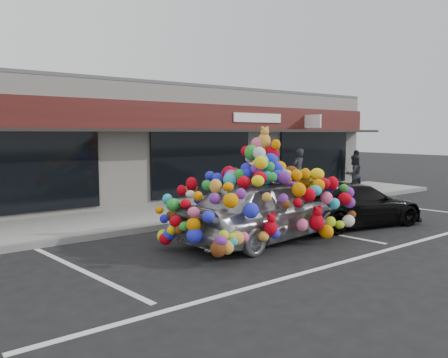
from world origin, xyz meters
TOP-DOWN VIEW (x-y plane):
  - ground at (0.00, 0.00)m, footprint 90.00×90.00m
  - shop_building at (0.00, 8.44)m, footprint 24.00×7.20m
  - sidewalk at (0.00, 4.00)m, footprint 26.00×3.00m
  - kerb at (0.00, 2.50)m, footprint 26.00×0.18m
  - parking_stripe_left at (-3.20, 0.20)m, footprint 0.73×4.37m
  - parking_stripe_mid at (2.80, 0.20)m, footprint 0.73×4.37m
  - parking_stripe_right at (8.20, 0.20)m, footprint 0.73×4.37m
  - lane_line at (2.00, -2.30)m, footprint 14.00×0.12m
  - toy_car at (1.09, -0.01)m, footprint 3.21×4.93m
  - black_sedan at (4.20, -0.24)m, footprint 2.45×4.37m
  - pedestrian_a at (6.88, 4.43)m, footprint 0.73×0.55m
  - pedestrian_b at (8.63, 3.10)m, footprint 0.86×0.72m
  - pedestrian_c at (11.30, 4.96)m, footprint 0.97×0.94m

SIDE VIEW (x-z plane):
  - ground at x=0.00m, z-range 0.00..0.00m
  - parking_stripe_left at x=-3.20m, z-range 0.00..0.01m
  - parking_stripe_mid at x=2.80m, z-range 0.00..0.01m
  - parking_stripe_right at x=8.20m, z-range 0.00..0.01m
  - lane_line at x=2.00m, z-range 0.00..0.01m
  - sidewalk at x=0.00m, z-range 0.00..0.15m
  - kerb at x=0.00m, z-range -0.01..0.15m
  - black_sedan at x=4.20m, z-range 0.00..1.20m
  - pedestrian_b at x=8.63m, z-range 0.15..1.70m
  - toy_car at x=1.09m, z-range -0.45..2.32m
  - pedestrian_c at x=11.30m, z-range 0.15..1.77m
  - pedestrian_a at x=6.88m, z-range 0.15..1.95m
  - shop_building at x=0.00m, z-range 0.01..4.32m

